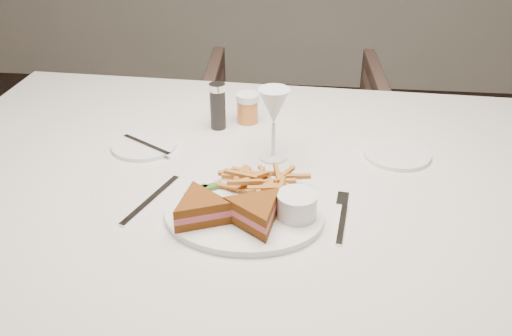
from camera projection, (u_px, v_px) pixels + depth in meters
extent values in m
cube|color=silver|center=(258.00, 299.00, 1.48)|extent=(1.68, 1.15, 0.75)
imported|color=#4C372E|center=(293.00, 139.00, 2.30)|extent=(0.73, 0.69, 0.71)
ellipsoid|color=white|center=(244.00, 216.00, 1.14)|extent=(0.33, 0.26, 0.01)
cube|color=silver|center=(151.00, 200.00, 1.20)|extent=(0.08, 0.20, 0.00)
cylinder|color=white|center=(144.00, 145.00, 1.41)|extent=(0.16, 0.16, 0.01)
cylinder|color=white|center=(397.00, 154.00, 1.37)|extent=(0.16, 0.16, 0.01)
cylinder|color=black|center=(218.00, 106.00, 1.47)|extent=(0.04, 0.04, 0.12)
cylinder|color=#CE7131|center=(247.00, 108.00, 1.51)|extent=(0.06, 0.06, 0.08)
cube|color=#3A6523|center=(210.00, 187.00, 1.21)|extent=(0.05, 0.04, 0.01)
cube|color=#3A6523|center=(196.00, 191.00, 1.20)|extent=(0.05, 0.05, 0.01)
cylinder|color=white|center=(297.00, 205.00, 1.12)|extent=(0.08, 0.08, 0.05)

